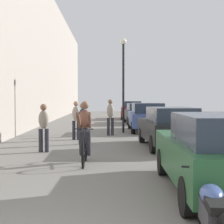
# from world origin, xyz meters

# --- Properties ---
(building_facade_left) EXTENTS (0.54, 68.00, 9.84)m
(building_facade_left) POSITION_xyz_m (-3.45, 14.00, 4.92)
(building_facade_left) COLOR gray
(building_facade_left) RESTS_ON ground_plane
(cyclist_on_bicycle) EXTENTS (0.52, 1.76, 1.74)m
(cyclist_on_bicycle) POSITION_xyz_m (0.45, 6.41, 0.81)
(cyclist_on_bicycle) COLOR black
(cyclist_on_bicycle) RESTS_ON ground_plane
(pedestrian_near) EXTENTS (0.35, 0.25, 1.61)m
(pedestrian_near) POSITION_xyz_m (-1.03, 8.37, 0.90)
(pedestrian_near) COLOR #26262D
(pedestrian_near) RESTS_ON ground_plane
(pedestrian_mid) EXTENTS (0.35, 0.26, 1.60)m
(pedestrian_mid) POSITION_xyz_m (0.13, 10.28, 0.90)
(pedestrian_mid) COLOR #26262D
(pedestrian_mid) RESTS_ON ground_plane
(pedestrian_far) EXTENTS (0.38, 0.30, 1.67)m
(pedestrian_far) POSITION_xyz_m (-0.26, 11.77, 0.94)
(pedestrian_far) COLOR #26262D
(pedestrian_far) RESTS_ON ground_plane
(pedestrian_furthest) EXTENTS (0.38, 0.30, 1.74)m
(pedestrian_furthest) POSITION_xyz_m (1.24, 13.46, 0.98)
(pedestrian_furthest) COLOR #26262D
(pedestrian_furthest) RESTS_ON ground_plane
(street_lamp) EXTENTS (0.32, 0.32, 4.90)m
(street_lamp) POSITION_xyz_m (1.94, 14.82, 3.11)
(street_lamp) COLOR black
(street_lamp) RESTS_ON ground_plane
(parked_car_nearest) EXTENTS (1.90, 4.28, 1.51)m
(parked_car_nearest) POSITION_xyz_m (3.11, 3.38, 0.78)
(parked_car_nearest) COLOR #23512D
(parked_car_nearest) RESTS_ON ground_plane
(parked_car_second) EXTENTS (1.86, 4.19, 1.47)m
(parked_car_second) POSITION_xyz_m (3.31, 9.30, 0.76)
(parked_car_second) COLOR black
(parked_car_second) RESTS_ON ground_plane
(parked_car_third) EXTENTS (1.88, 4.35, 1.54)m
(parked_car_third) POSITION_xyz_m (3.23, 15.45, 0.80)
(parked_car_third) COLOR #384C84
(parked_car_third) RESTS_ON ground_plane
(parked_car_fourth) EXTENTS (1.82, 4.09, 1.43)m
(parked_car_fourth) POSITION_xyz_m (3.26, 21.11, 0.74)
(parked_car_fourth) COLOR black
(parked_car_fourth) RESTS_ON ground_plane
(parked_car_fifth) EXTENTS (1.97, 4.40, 1.54)m
(parked_car_fifth) POSITION_xyz_m (3.24, 26.61, 0.80)
(parked_car_fifth) COLOR maroon
(parked_car_fifth) RESTS_ON ground_plane
(parked_motorcycle) EXTENTS (0.62, 2.14, 0.92)m
(parked_motorcycle) POSITION_xyz_m (2.31, 1.02, 0.40)
(parked_motorcycle) COLOR black
(parked_motorcycle) RESTS_ON ground_plane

